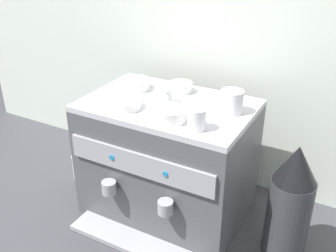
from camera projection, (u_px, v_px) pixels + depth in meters
ground_plane at (168, 206)px, 1.73m from camera, size 4.00×4.00×0.00m
tiled_backsplash_wall at (206, 70)px, 1.77m from camera, size 2.80×0.03×1.03m
espresso_machine at (168, 159)px, 1.61m from camera, size 0.64×0.53×0.49m
ceramic_cup_0 at (231, 101)px, 1.41m from camera, size 0.11×0.11×0.08m
ceramic_cup_1 at (197, 118)px, 1.30m from camera, size 0.07×0.09×0.07m
ceramic_cup_2 at (164, 97)px, 1.47m from camera, size 0.08×0.09×0.07m
ceramic_bowl_0 at (170, 115)px, 1.36m from camera, size 0.12×0.12×0.04m
ceramic_bowl_1 at (135, 84)px, 1.62m from camera, size 0.12×0.12×0.04m
ceramic_bowl_2 at (181, 87)px, 1.59m from camera, size 0.09×0.09×0.04m
ceramic_bowl_3 at (125, 104)px, 1.46m from camera, size 0.12×0.12×0.03m
coffee_grinder at (290, 201)px, 1.40m from camera, size 0.16×0.16×0.45m
milk_pitcher at (83, 166)px, 1.90m from camera, size 0.09×0.09×0.12m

